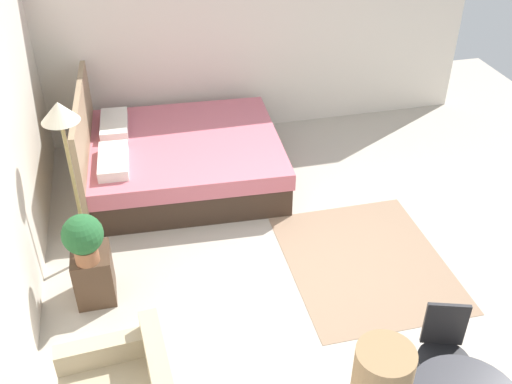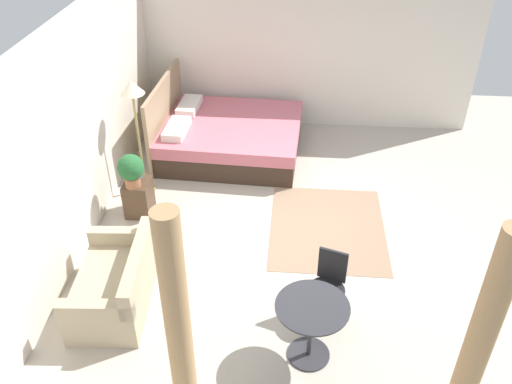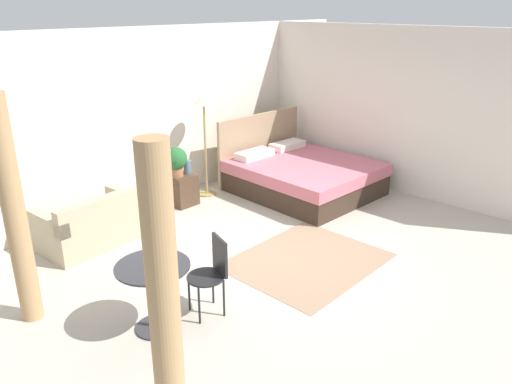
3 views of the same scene
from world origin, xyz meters
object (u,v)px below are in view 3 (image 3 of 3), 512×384
at_px(bed, 301,175).
at_px(floor_lamp, 204,110).
at_px(balcony_table, 154,285).
at_px(cafe_chair_near_window, 213,269).
at_px(couch, 93,226).
at_px(vase, 187,167).
at_px(potted_plant, 176,160).
at_px(nightstand, 183,190).

xyz_separation_m(bed, floor_lamp, (-1.23, 1.11, 1.17)).
relative_size(balcony_table, cafe_chair_near_window, 0.87).
bearing_deg(couch, cafe_chair_near_window, -89.20).
distance_m(floor_lamp, cafe_chair_near_window, 3.66).
bearing_deg(floor_lamp, bed, -42.07).
xyz_separation_m(couch, vase, (1.87, 0.22, 0.35)).
distance_m(bed, couch, 3.66).
xyz_separation_m(potted_plant, floor_lamp, (0.68, 0.06, 0.68)).
bearing_deg(potted_plant, couch, -172.22).
xyz_separation_m(couch, floor_lamp, (2.34, 0.29, 1.20)).
bearing_deg(vase, floor_lamp, 8.39).
height_order(bed, balcony_table, bed).
bearing_deg(potted_plant, vase, -1.16).
height_order(bed, floor_lamp, floor_lamp).
distance_m(nightstand, balcony_table, 3.35).
height_order(bed, nightstand, bed).
distance_m(potted_plant, floor_lamp, 0.97).
relative_size(bed, balcony_table, 3.19).
height_order(balcony_table, cafe_chair_near_window, cafe_chair_near_window).
bearing_deg(potted_plant, floor_lamp, 5.34).
bearing_deg(cafe_chair_near_window, floor_lamp, 49.36).
xyz_separation_m(bed, cafe_chair_near_window, (-3.53, -1.57, 0.21)).
bearing_deg(potted_plant, nightstand, -7.53).
height_order(couch, balcony_table, couch).
xyz_separation_m(bed, vase, (-1.69, 1.04, 0.32)).
xyz_separation_m(bed, potted_plant, (-1.91, 1.05, 0.48)).
bearing_deg(nightstand, floor_lamp, 7.53).
bearing_deg(couch, nightstand, 6.92).
bearing_deg(vase, couch, -173.26).
xyz_separation_m(nightstand, floor_lamp, (0.58, 0.08, 1.21)).
bearing_deg(cafe_chair_near_window, vase, 54.86).
bearing_deg(couch, vase, 6.74).
relative_size(floor_lamp, balcony_table, 2.37).
bearing_deg(bed, floor_lamp, 137.93).
xyz_separation_m(vase, cafe_chair_near_window, (-1.84, -2.61, -0.11)).
bearing_deg(bed, balcony_table, -161.63).
xyz_separation_m(couch, cafe_chair_near_window, (0.03, -2.39, 0.24)).
xyz_separation_m(nightstand, potted_plant, (-0.10, 0.01, 0.53)).
bearing_deg(floor_lamp, nightstand, -172.47).
distance_m(bed, potted_plant, 2.23).
bearing_deg(bed, vase, 148.39).
height_order(bed, couch, bed).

